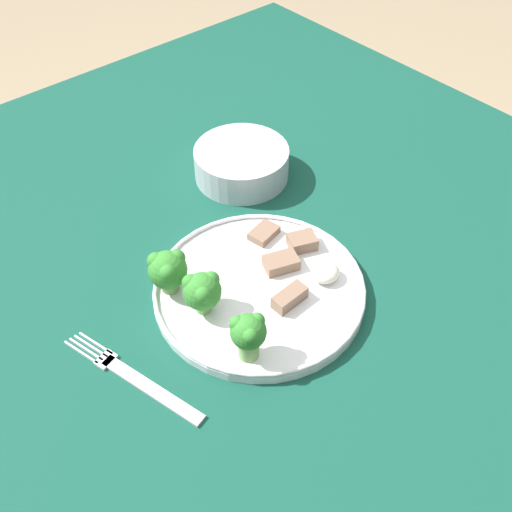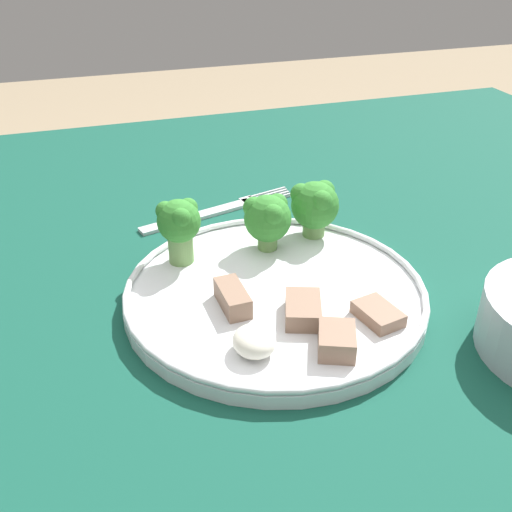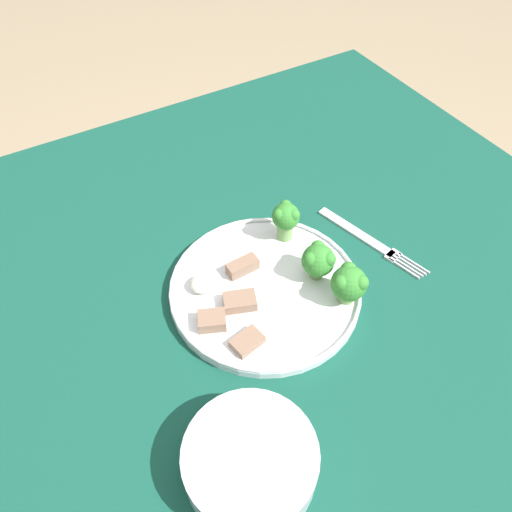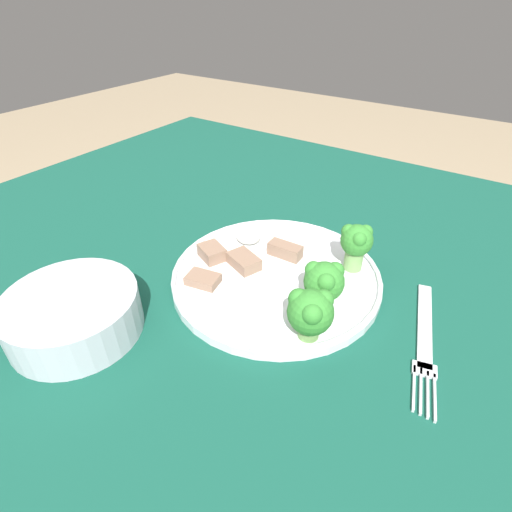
# 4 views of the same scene
# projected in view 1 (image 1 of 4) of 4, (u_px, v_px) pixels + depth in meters

# --- Properties ---
(ground_plane) EXTENTS (8.00, 8.00, 0.00)m
(ground_plane) POSITION_uv_depth(u_px,v_px,m) (248.00, 486.00, 1.35)
(ground_plane) COLOR #9E896B
(table) EXTENTS (1.15, 1.15, 0.74)m
(table) POSITION_uv_depth(u_px,v_px,m) (243.00, 299.00, 0.88)
(table) COLOR #114738
(table) RESTS_ON ground_plane
(dinner_plate) EXTENTS (0.27, 0.27, 0.02)m
(dinner_plate) POSITION_uv_depth(u_px,v_px,m) (259.00, 289.00, 0.76)
(dinner_plate) COLOR white
(dinner_plate) RESTS_ON table
(fork) EXTENTS (0.07, 0.19, 0.00)m
(fork) POSITION_uv_depth(u_px,v_px,m) (134.00, 378.00, 0.67)
(fork) COLOR silver
(fork) RESTS_ON table
(cream_bowl) EXTENTS (0.14, 0.14, 0.05)m
(cream_bowl) POSITION_uv_depth(u_px,v_px,m) (242.00, 164.00, 0.91)
(cream_bowl) COLOR #B7BCC6
(cream_bowl) RESTS_ON table
(broccoli_floret_near_rim_left) EXTENTS (0.04, 0.04, 0.06)m
(broccoli_floret_near_rim_left) POSITION_uv_depth(u_px,v_px,m) (248.00, 333.00, 0.66)
(broccoli_floret_near_rim_left) COLOR #709E56
(broccoli_floret_near_rim_left) RESTS_ON dinner_plate
(broccoli_floret_center_left) EXTENTS (0.05, 0.05, 0.06)m
(broccoli_floret_center_left) POSITION_uv_depth(u_px,v_px,m) (168.00, 270.00, 0.73)
(broccoli_floret_center_left) COLOR #709E56
(broccoli_floret_center_left) RESTS_ON dinner_plate
(broccoli_floret_back_left) EXTENTS (0.05, 0.05, 0.06)m
(broccoli_floret_back_left) POSITION_uv_depth(u_px,v_px,m) (202.00, 291.00, 0.71)
(broccoli_floret_back_left) COLOR #709E56
(broccoli_floret_back_left) RESTS_ON dinner_plate
(meat_slice_front_slice) EXTENTS (0.05, 0.02, 0.02)m
(meat_slice_front_slice) POSITION_uv_depth(u_px,v_px,m) (290.00, 298.00, 0.73)
(meat_slice_front_slice) COLOR #846651
(meat_slice_front_slice) RESTS_ON dinner_plate
(meat_slice_middle_slice) EXTENTS (0.05, 0.04, 0.02)m
(meat_slice_middle_slice) POSITION_uv_depth(u_px,v_px,m) (281.00, 263.00, 0.77)
(meat_slice_middle_slice) COLOR #846651
(meat_slice_middle_slice) RESTS_ON dinner_plate
(meat_slice_rear_slice) EXTENTS (0.04, 0.03, 0.01)m
(meat_slice_rear_slice) POSITION_uv_depth(u_px,v_px,m) (264.00, 233.00, 0.82)
(meat_slice_rear_slice) COLOR #846651
(meat_slice_rear_slice) RESTS_ON dinner_plate
(meat_slice_edge_slice) EXTENTS (0.04, 0.04, 0.02)m
(meat_slice_edge_slice) POSITION_uv_depth(u_px,v_px,m) (302.00, 242.00, 0.80)
(meat_slice_edge_slice) COLOR #846651
(meat_slice_edge_slice) RESTS_ON dinner_plate
(sauce_dollop) EXTENTS (0.04, 0.03, 0.02)m
(sauce_dollop) POSITION_uv_depth(u_px,v_px,m) (326.00, 273.00, 0.76)
(sauce_dollop) COLOR silver
(sauce_dollop) RESTS_ON dinner_plate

